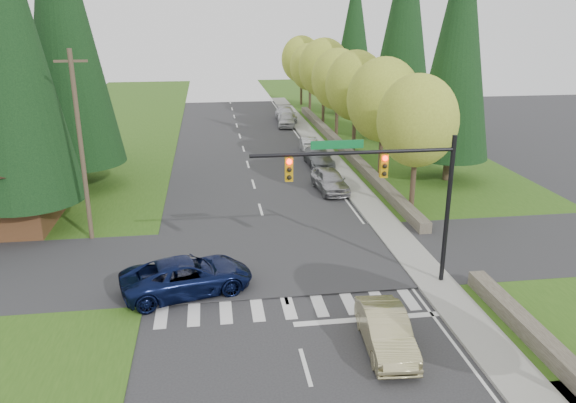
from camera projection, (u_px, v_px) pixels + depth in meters
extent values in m
plane|color=#28282B|center=(301.00, 351.00, 20.38)|extent=(120.00, 120.00, 0.00)
cube|color=#2F5416|center=(432.00, 180.00, 40.85)|extent=(14.00, 110.00, 0.06)
cube|color=#2F5416|center=(60.00, 196.00, 37.40)|extent=(14.00, 110.00, 0.06)
cube|color=#28282B|center=(275.00, 259.00, 27.88)|extent=(120.00, 8.00, 0.10)
cube|color=gray|center=(344.00, 176.00, 41.91)|extent=(1.80, 80.00, 0.13)
cube|color=gray|center=(333.00, 176.00, 41.79)|extent=(0.20, 80.00, 0.13)
cube|color=#4C4438|center=(571.00, 372.00, 18.59)|extent=(0.70, 14.00, 0.70)
cube|color=#4C4438|center=(342.00, 147.00, 49.54)|extent=(0.70, 40.00, 0.70)
cylinder|color=black|center=(447.00, 212.00, 24.46)|extent=(0.20, 0.20, 6.80)
cylinder|color=black|center=(354.00, 153.00, 23.00)|extent=(8.60, 0.16, 0.16)
cube|color=#0C662D|center=(337.00, 145.00, 22.84)|extent=(2.20, 0.04, 0.35)
cube|color=#BF8C0C|center=(384.00, 166.00, 23.36)|extent=(0.32, 0.24, 1.00)
sphere|color=#FF0C05|center=(385.00, 158.00, 23.12)|extent=(0.22, 0.22, 0.22)
cube|color=#BF8C0C|center=(289.00, 169.00, 22.83)|extent=(0.32, 0.24, 1.00)
sphere|color=#FF0C05|center=(289.00, 162.00, 22.59)|extent=(0.22, 0.22, 0.22)
cylinder|color=#473828|center=(81.00, 149.00, 28.77)|extent=(0.24, 0.24, 10.00)
cube|color=#473828|center=(71.00, 61.00, 27.36)|extent=(1.60, 0.10, 0.12)
cylinder|color=#38281C|center=(414.00, 174.00, 33.97)|extent=(0.32, 0.32, 4.76)
ellipsoid|color=olive|center=(418.00, 121.00, 32.93)|extent=(4.80, 4.80, 5.52)
cylinder|color=#38281C|center=(381.00, 146.00, 40.52)|extent=(0.32, 0.32, 4.93)
ellipsoid|color=olive|center=(384.00, 100.00, 39.44)|extent=(5.20, 5.20, 5.98)
cylinder|color=#38281C|center=(354.00, 127.00, 47.04)|extent=(0.32, 0.32, 5.04)
ellipsoid|color=olive|center=(356.00, 86.00, 45.94)|extent=(5.00, 5.00, 5.75)
cylinder|color=#38281C|center=(337.00, 114.00, 53.65)|extent=(0.32, 0.32, 4.82)
ellipsoid|color=olive|center=(338.00, 79.00, 52.60)|extent=(5.00, 5.00, 5.75)
cylinder|color=#38281C|center=(323.00, 101.00, 60.17)|extent=(0.32, 0.32, 5.15)
ellipsoid|color=olive|center=(324.00, 68.00, 59.05)|extent=(5.40, 5.40, 6.21)
cylinder|color=#38281C|center=(310.00, 94.00, 66.78)|extent=(0.32, 0.32, 4.70)
ellipsoid|color=olive|center=(310.00, 67.00, 65.76)|extent=(4.80, 4.80, 5.52)
cylinder|color=#38281C|center=(301.00, 86.00, 73.32)|extent=(0.32, 0.32, 4.98)
ellipsoid|color=olive|center=(301.00, 59.00, 72.23)|extent=(5.20, 5.20, 5.98)
cylinder|color=#38281C|center=(32.00, 212.00, 31.47)|extent=(0.50, 0.50, 2.00)
cone|color=black|center=(4.00, 30.00, 28.32)|extent=(6.12, 6.12, 18.00)
cylinder|color=#38281C|center=(0.00, 193.00, 34.82)|extent=(0.50, 0.50, 2.00)
cylinder|color=#38281C|center=(80.00, 173.00, 39.10)|extent=(0.50, 0.50, 2.00)
cone|color=black|center=(61.00, 18.00, 35.79)|extent=(6.46, 6.46, 19.00)
cylinder|color=#38281C|center=(70.00, 154.00, 44.46)|extent=(0.50, 0.50, 2.00)
cone|color=black|center=(54.00, 31.00, 41.48)|extent=(5.78, 5.78, 17.00)
cylinder|color=#38281C|center=(447.00, 167.00, 40.67)|extent=(0.50, 0.50, 2.00)
cone|color=black|center=(459.00, 41.00, 37.85)|extent=(5.44, 5.44, 16.00)
cylinder|color=#38281C|center=(398.00, 129.00, 53.93)|extent=(0.50, 0.50, 2.00)
cone|color=black|center=(404.00, 22.00, 50.79)|extent=(6.12, 6.12, 18.00)
cylinder|color=#38281C|center=(352.00, 106.00, 66.93)|extent=(0.50, 0.50, 2.00)
cone|color=black|center=(354.00, 34.00, 64.26)|extent=(5.10, 5.10, 15.00)
imported|color=tan|center=(386.00, 331.00, 20.32)|extent=(1.79, 4.44, 1.43)
imported|color=#0B1338|center=(187.00, 276.00, 24.38)|extent=(6.15, 4.00, 1.58)
imported|color=#9F9EA2|center=(330.00, 180.00, 38.26)|extent=(2.20, 4.68, 1.55)
imported|color=slate|center=(319.00, 157.00, 44.72)|extent=(1.99, 4.73, 1.36)
imported|color=#B8B9BD|center=(309.00, 146.00, 48.78)|extent=(1.53, 3.91, 1.27)
imported|color=silver|center=(286.00, 120.00, 59.99)|extent=(2.29, 4.55, 1.49)
imported|color=silver|center=(286.00, 114.00, 62.87)|extent=(2.33, 5.37, 1.54)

